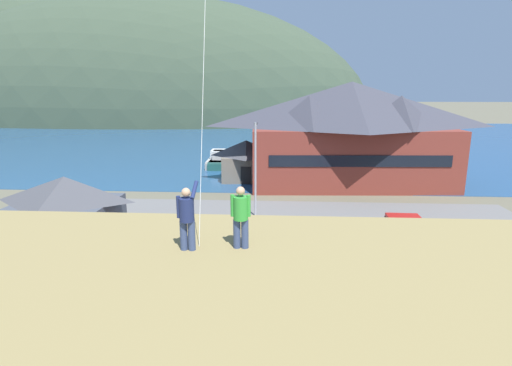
# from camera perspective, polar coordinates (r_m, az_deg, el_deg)

# --- Properties ---
(ground_plane) EXTENTS (600.00, 600.00, 0.00)m
(ground_plane) POSITION_cam_1_polar(r_m,az_deg,el_deg) (22.63, 1.01, -13.13)
(ground_plane) COLOR #66604C
(parking_lot_pad) EXTENTS (40.00, 20.00, 0.10)m
(parking_lot_pad) POSITION_cam_1_polar(r_m,az_deg,el_deg) (27.18, 1.47, -8.36)
(parking_lot_pad) COLOR slate
(parking_lot_pad) RESTS_ON ground
(bay_water) EXTENTS (360.00, 84.00, 0.03)m
(bay_water) POSITION_cam_1_polar(r_m,az_deg,el_deg) (80.89, 2.84, 6.07)
(bay_water) COLOR navy
(bay_water) RESTS_ON ground
(far_hill_west_ridge) EXTENTS (87.62, 50.85, 85.10)m
(far_hill_west_ridge) POSITION_cam_1_polar(r_m,az_deg,el_deg) (164.68, -29.52, 8.03)
(far_hill_west_ridge) COLOR #3D4C38
(far_hill_west_ridge) RESTS_ON ground
(far_hill_east_peak) EXTENTS (148.79, 60.92, 76.28)m
(far_hill_east_peak) POSITION_cam_1_polar(r_m,az_deg,el_deg) (137.42, -16.35, 8.49)
(far_hill_east_peak) COLOR #3D4C38
(far_hill_east_peak) RESTS_ON ground
(harbor_lodge) EXTENTS (22.07, 12.35, 10.72)m
(harbor_lodge) POSITION_cam_1_polar(r_m,az_deg,el_deg) (43.77, 13.12, 7.22)
(harbor_lodge) COLOR brown
(harbor_lodge) RESTS_ON ground
(storage_shed_near_lot) EXTENTS (6.29, 4.95, 4.80)m
(storage_shed_near_lot) POSITION_cam_1_polar(r_m,az_deg,el_deg) (27.80, -25.03, -3.83)
(storage_shed_near_lot) COLOR #474C56
(storage_shed_near_lot) RESTS_ON ground
(storage_shed_waterside) EXTENTS (5.93, 5.60, 4.45)m
(storage_shed_waterside) POSITION_cam_1_polar(r_m,az_deg,el_deg) (45.13, -1.39, 3.35)
(storage_shed_waterside) COLOR #756B5B
(storage_shed_waterside) RESTS_ON ground
(wharf_dock) EXTENTS (3.20, 13.52, 0.70)m
(wharf_dock) POSITION_cam_1_polar(r_m,az_deg,el_deg) (56.97, -1.19, 3.41)
(wharf_dock) COLOR #70604C
(wharf_dock) RESTS_ON ground
(moored_boat_wharfside) EXTENTS (2.15, 6.58, 2.16)m
(moored_boat_wharfside) POSITION_cam_1_polar(r_m,az_deg,el_deg) (53.34, -5.17, 3.09)
(moored_boat_wharfside) COLOR #23564C
(moored_boat_wharfside) RESTS_ON ground
(moored_boat_outer_mooring) EXTENTS (3.04, 8.25, 2.16)m
(moored_boat_outer_mooring) POSITION_cam_1_polar(r_m,az_deg,el_deg) (58.60, 2.53, 4.05)
(moored_boat_outer_mooring) COLOR #23564C
(moored_boat_outer_mooring) RESTS_ON ground
(moored_boat_inner_slip) EXTENTS (2.61, 7.83, 2.16)m
(moored_boat_inner_slip) POSITION_cam_1_polar(r_m,az_deg,el_deg) (54.19, -5.27, 3.25)
(moored_boat_inner_slip) COLOR #A8A399
(moored_boat_inner_slip) RESTS_ON ground
(parked_car_back_row_right) EXTENTS (4.32, 2.29, 1.82)m
(parked_car_back_row_right) POSITION_cam_1_polar(r_m,az_deg,el_deg) (22.61, -0.52, -10.18)
(parked_car_back_row_right) COLOR black
(parked_car_back_row_right) RESTS_ON parking_lot_pad
(parked_car_front_row_end) EXTENTS (4.24, 2.12, 1.82)m
(parked_car_front_row_end) POSITION_cam_1_polar(r_m,az_deg,el_deg) (28.32, 20.24, -6.11)
(parked_car_front_row_end) COLOR red
(parked_car_front_row_end) RESTS_ON parking_lot_pad
(parked_car_mid_row_near) EXTENTS (4.35, 2.36, 1.82)m
(parked_car_mid_row_near) POSITION_cam_1_polar(r_m,az_deg,el_deg) (22.60, -13.65, -10.58)
(parked_car_mid_row_near) COLOR red
(parked_car_mid_row_near) RESTS_ON parking_lot_pad
(parked_car_corner_spot) EXTENTS (4.27, 2.20, 1.82)m
(parked_car_corner_spot) POSITION_cam_1_polar(r_m,az_deg,el_deg) (33.57, -26.47, -3.72)
(parked_car_corner_spot) COLOR #236633
(parked_car_corner_spot) RESTS_ON parking_lot_pad
(parked_car_front_row_red) EXTENTS (4.34, 2.33, 1.82)m
(parked_car_front_row_red) POSITION_cam_1_polar(r_m,az_deg,el_deg) (23.81, 23.46, -10.09)
(parked_car_front_row_red) COLOR red
(parked_car_front_row_red) RESTS_ON parking_lot_pad
(parking_light_pole) EXTENTS (0.24, 0.78, 7.42)m
(parking_light_pole) POSITION_cam_1_polar(r_m,az_deg,el_deg) (31.39, -0.08, 2.77)
(parking_light_pole) COLOR #ADADB2
(parking_light_pole) RESTS_ON parking_lot_pad
(person_kite_flyer) EXTENTS (0.53, 0.65, 1.86)m
(person_kite_flyer) POSITION_cam_1_polar(r_m,az_deg,el_deg) (11.02, -9.72, -4.66)
(person_kite_flyer) COLOR #384770
(person_kite_flyer) RESTS_ON grassy_hill_foreground
(person_companion) EXTENTS (0.55, 0.40, 1.74)m
(person_companion) POSITION_cam_1_polar(r_m,az_deg,el_deg) (11.01, -2.17, -4.59)
(person_companion) COLOR #384770
(person_companion) RESTS_ON grassy_hill_foreground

